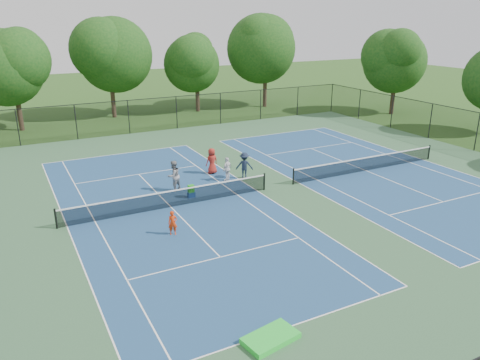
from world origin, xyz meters
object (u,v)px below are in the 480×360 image
tree_back_b (109,52)px  instructor (174,176)px  tree_back_c (196,61)px  bystander_c (212,161)px  ball_crate (191,195)px  child_player (173,223)px  bystander_a (227,169)px  bystander_b (244,165)px  ball_hopper (191,189)px  tree_back_d (266,46)px  tree_back_a (12,63)px  tree_side_e (397,59)px

tree_back_b → instructor: size_ratio=5.35×
tree_back_c → bystander_c: tree_back_c is taller
tree_back_c → ball_crate: 26.81m
child_player → bystander_a: 8.25m
tree_back_b → bystander_b: 24.35m
instructor → ball_hopper: bearing=84.3°
tree_back_d → ball_crate: 30.31m
tree_back_b → tree_back_d: tree_back_d is taller
tree_back_d → tree_back_a: bearing=-180.0°
tree_back_c → tree_back_b: bearing=173.7°
tree_back_c → child_player: size_ratio=6.95×
bystander_b → ball_hopper: bearing=49.8°
tree_back_c → ball_hopper: tree_back_c is taller
bystander_b → ball_crate: (-4.36, -1.63, -0.69)m
instructor → bystander_a: bearing=159.2°
tree_back_d → tree_side_e: (10.00, -10.00, -1.02)m
bystander_a → ball_hopper: bystander_a is taller
tree_back_c → instructor: size_ratio=4.48×
tree_back_a → tree_back_b: size_ratio=0.91×
instructor → bystander_b: 4.85m
tree_back_d → child_player: bearing=-127.6°
bystander_b → bystander_c: (-1.48, 1.83, 0.01)m
tree_back_c → tree_back_d: (8.00, -1.00, 1.34)m
ball_crate → tree_side_e: bearing=24.7°
tree_back_d → instructor: bearing=-131.3°
ball_crate → ball_hopper: size_ratio=0.96×
tree_back_a → bystander_b: 25.11m
tree_side_e → ball_hopper: (-28.44, -13.11, -5.27)m
tree_side_e → bystander_b: tree_side_e is taller
tree_back_c → instructor: 25.49m
ball_crate → tree_back_b: bearing=86.7°
instructor → ball_hopper: 1.66m
tree_back_d → tree_back_b: bearing=173.3°
instructor → tree_back_d: bearing=-154.8°
ball_crate → ball_hopper: 0.38m
tree_back_b → instructor: bearing=-94.7°
bystander_a → bystander_b: 1.20m
child_player → tree_back_b: bearing=98.8°
tree_back_c → bystander_a: tree_back_c is taller
tree_back_d → ball_crate: bearing=-128.6°
tree_back_b → instructor: (-1.93, -23.58, -5.66)m
tree_back_a → bystander_a: size_ratio=5.90×
child_player → tree_back_d: bearing=69.0°
tree_back_b → child_player: bearing=-97.9°
instructor → bystander_c: (3.38, 1.92, -0.07)m
tree_back_c → tree_side_e: (18.00, -11.00, 0.33)m
tree_back_c → bystander_b: (-6.08, -22.48, -4.62)m
tree_side_e → ball_crate: tree_side_e is taller
tree_back_d → bystander_b: 26.37m
child_player → bystander_a: bearing=62.2°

